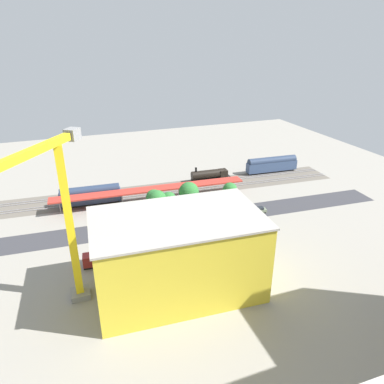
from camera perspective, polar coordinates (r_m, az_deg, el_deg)
ground_plane at (r=100.31m, az=-3.31°, el=-4.11°), size 200.84×200.84×0.00m
rail_bed at (r=117.22m, az=-6.12°, el=0.06°), size 126.10×20.85×0.01m
street_asphalt at (r=98.09m, az=-2.85°, el=-4.78°), size 125.84×16.58×0.01m
track_rails at (r=117.15m, az=-6.13°, el=0.14°), size 125.30×14.44×0.12m
platform_canopy_near at (r=108.24m, az=-6.60°, el=0.43°), size 58.49×7.77×4.52m
locomotive at (r=125.18m, az=3.06°, el=2.68°), size 14.31×3.81×5.34m
passenger_coach at (r=135.83m, az=12.62°, el=4.36°), size 19.65×4.27×5.87m
freight_coach_far at (r=110.92m, az=-15.92°, el=-0.44°), size 18.10×3.99×5.87m
parked_car_0 at (r=104.27m, az=10.68°, el=-2.90°), size 4.27×2.12×1.73m
parked_car_1 at (r=101.42m, az=7.89°, el=-3.51°), size 4.78×1.89×1.65m
parked_car_2 at (r=98.99m, az=4.64°, el=-4.04°), size 4.59×2.15×1.75m
parked_car_3 at (r=97.01m, az=1.50°, el=-4.59°), size 4.42×1.90×1.70m
construction_building at (r=69.79m, az=-2.24°, el=-10.07°), size 32.23×19.81×15.88m
construction_roof_slab at (r=65.62m, az=-2.35°, el=-4.15°), size 32.86×20.45×0.40m
tower_crane at (r=63.93m, az=-20.55°, el=-3.20°), size 17.44×23.68×32.20m
box_truck_0 at (r=82.52m, az=-13.61°, el=-10.17°), size 9.74×3.42×3.31m
box_truck_1 at (r=89.03m, az=3.25°, el=-6.72°), size 9.73×3.31×3.46m
box_truck_2 at (r=83.93m, az=-8.31°, el=-9.01°), size 10.23×3.08×3.51m
street_tree_0 at (r=106.86m, az=6.07°, el=0.37°), size 4.33×4.33×6.84m
street_tree_1 at (r=101.62m, az=-0.51°, el=0.01°), size 5.74×5.74×8.79m
street_tree_2 at (r=98.98m, az=-5.61°, el=-1.19°), size 5.28×5.28×7.91m
street_tree_3 at (r=101.39m, az=-3.74°, el=-1.23°), size 4.53×4.53×6.36m
street_tree_4 at (r=99.72m, az=-6.09°, el=-0.87°), size 4.48×4.48×7.77m
traffic_light at (r=92.02m, az=-1.75°, el=-3.54°), size 0.50×0.36×7.03m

